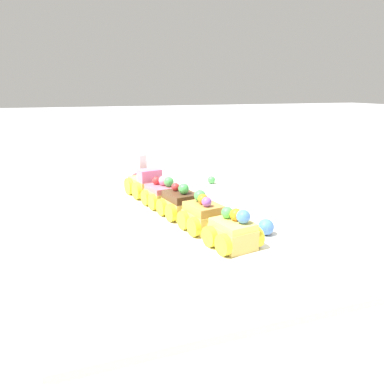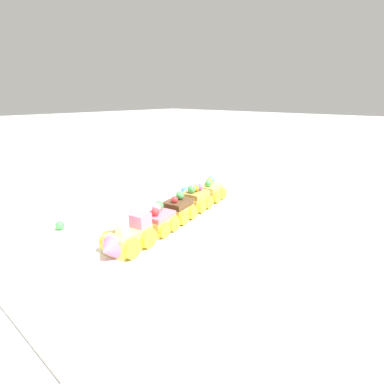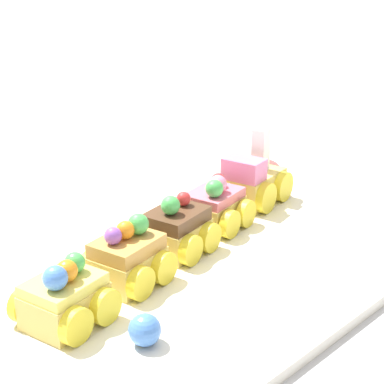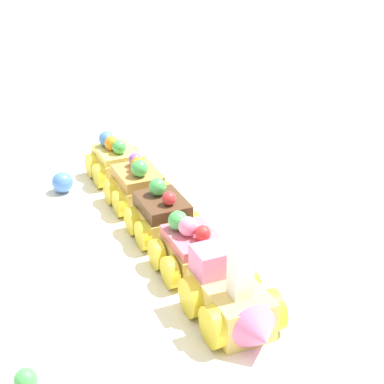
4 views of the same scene
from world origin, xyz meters
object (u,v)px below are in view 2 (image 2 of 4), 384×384
object	(u,v)px
cake_car_chocolate	(178,210)
cake_car_caramel	(195,200)
cake_car_strawberry	(158,221)
cake_train_locomotive	(127,237)
gumball_green	(60,225)
gumball_blue	(185,191)
cake_car_lemon	(210,191)

from	to	relation	value
cake_car_chocolate	cake_car_caramel	bearing A→B (deg)	-179.99
cake_car_strawberry	cake_car_caramel	distance (m)	0.17
cake_car_strawberry	cake_car_chocolate	distance (m)	0.08
cake_train_locomotive	cake_car_strawberry	size ratio (longest dim) A/B	1.43
gumball_green	gumball_blue	xyz separation A→B (m)	(-0.37, 0.05, 0.00)
cake_car_caramel	gumball_blue	bearing A→B (deg)	-133.63
cake_car_chocolate	cake_car_caramel	distance (m)	0.08
cake_car_chocolate	gumball_green	xyz separation A→B (m)	(0.22, -0.16, -0.01)
cake_train_locomotive	cake_car_lemon	size ratio (longest dim) A/B	1.43
gumball_green	cake_car_lemon	bearing A→B (deg)	162.12
cake_car_strawberry	cake_car_lemon	xyz separation A→B (m)	(-0.25, -0.05, -0.00)
cake_car_chocolate	gumball_blue	distance (m)	0.18
cake_train_locomotive	gumball_blue	xyz separation A→B (m)	(-0.32, -0.14, -0.01)
cake_car_caramel	gumball_green	distance (m)	0.34
cake_train_locomotive	gumball_blue	size ratio (longest dim) A/B	4.25
cake_car_strawberry	gumball_blue	xyz separation A→B (m)	(-0.22, -0.12, -0.01)
cake_car_lemon	cake_car_strawberry	bearing A→B (deg)	0.06
cake_car_lemon	cake_car_chocolate	bearing A→B (deg)	0.18
cake_train_locomotive	cake_car_strawberry	bearing A→B (deg)	-179.84
cake_train_locomotive	cake_car_lemon	distance (m)	0.36
cake_train_locomotive	cake_car_strawberry	xyz separation A→B (m)	(-0.10, -0.02, -0.00)
cake_car_lemon	gumball_blue	xyz separation A→B (m)	(0.03, -0.08, -0.01)
cake_train_locomotive	cake_car_caramel	xyz separation A→B (m)	(-0.26, -0.05, -0.00)
gumball_blue	gumball_green	bearing A→B (deg)	-7.87
gumball_blue	cake_train_locomotive	bearing A→B (deg)	23.61
cake_car_strawberry	cake_car_chocolate	world-z (taller)	cake_car_chocolate
cake_car_chocolate	gumball_blue	world-z (taller)	cake_car_chocolate
cake_car_strawberry	gumball_blue	distance (m)	0.26
cake_car_caramel	cake_car_lemon	bearing A→B (deg)	-179.65
gumball_green	gumball_blue	world-z (taller)	gumball_blue
cake_car_strawberry	cake_car_chocolate	size ratio (longest dim) A/B	1.00
cake_car_caramel	gumball_green	xyz separation A→B (m)	(0.31, -0.14, -0.02)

